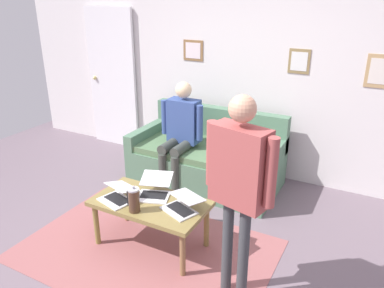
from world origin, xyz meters
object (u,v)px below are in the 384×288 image
at_px(couch, 207,159).
at_px(laptop_right, 118,195).
at_px(person_seated, 180,129).
at_px(french_press, 134,200).
at_px(coffee_table, 150,207).
at_px(laptop_center, 182,206).
at_px(person_standing, 239,176).
at_px(laptop_left, 155,190).
at_px(interior_door, 113,79).

height_order(couch, laptop_right, couch).
bearing_deg(person_seated, french_press, 103.31).
bearing_deg(coffee_table, french_press, 81.67).
bearing_deg(laptop_right, laptop_center, -168.38).
relative_size(coffee_table, person_standing, 0.65).
height_order(person_standing, person_seated, person_standing).
bearing_deg(laptop_center, coffee_table, 2.62).
distance_m(couch, coffee_table, 1.42).
bearing_deg(laptop_center, person_seated, -59.92).
relative_size(laptop_left, french_press, 1.81).
bearing_deg(interior_door, couch, 164.34).
bearing_deg(interior_door, person_standing, 143.14).
distance_m(interior_door, laptop_center, 3.01).
height_order(coffee_table, laptop_left, laptop_left).
distance_m(couch, person_seated, 0.54).
bearing_deg(couch, person_standing, 122.20).
relative_size(interior_door, french_press, 8.26).
bearing_deg(person_seated, laptop_center, 120.08).
distance_m(coffee_table, laptop_left, 0.17).
distance_m(couch, person_standing, 2.06).
distance_m(couch, french_press, 1.63).
relative_size(laptop_center, person_seated, 0.30).
relative_size(coffee_table, laptop_left, 2.33).
distance_m(interior_door, coffee_table, 2.80).
distance_m(coffee_table, french_press, 0.26).
bearing_deg(laptop_left, interior_door, -43.32).
bearing_deg(laptop_center, french_press, 30.87).
bearing_deg(person_seated, laptop_right, 93.61).
relative_size(laptop_left, person_seated, 0.35).
xyz_separation_m(coffee_table, french_press, (0.03, 0.20, 0.17)).
xyz_separation_m(interior_door, person_seated, (-1.59, 0.74, -0.30)).
xyz_separation_m(laptop_left, person_seated, (0.32, -1.06, 0.21)).
height_order(laptop_left, french_press, french_press).
bearing_deg(person_standing, interior_door, -36.86).
relative_size(couch, laptop_center, 4.60).
bearing_deg(coffee_table, person_standing, 166.74).
bearing_deg(person_seated, couch, -137.41).
bearing_deg(person_seated, coffee_table, 106.69).
bearing_deg(laptop_center, couch, -72.85).
bearing_deg(laptop_right, coffee_table, -158.49).
height_order(couch, person_seated, person_seated).
bearing_deg(couch, laptop_right, 83.80).
relative_size(coffee_table, laptop_center, 2.71).
relative_size(interior_door, couch, 1.15).
relative_size(laptop_left, laptop_center, 1.16).
bearing_deg(laptop_center, laptop_left, -17.73).
relative_size(french_press, person_seated, 0.19).
bearing_deg(person_seated, person_standing, 132.23).
relative_size(couch, person_seated, 1.39).
bearing_deg(person_standing, couch, -57.80).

